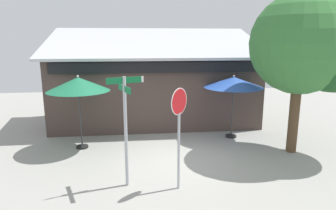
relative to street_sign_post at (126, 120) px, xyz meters
The scene contains 7 objects.
ground_plane 3.08m from the street_sign_post, 48.58° to the left, with size 28.00×28.00×0.10m, color #9E9B93.
cafe_building 6.64m from the street_sign_post, 79.22° to the left, with size 9.84×4.57×4.58m.
street_sign_post is the anchor object (origin of this frame).
stop_sign 1.43m from the street_sign_post, 13.62° to the right, with size 0.48×0.54×2.78m.
patio_umbrella_forest_green_left 3.62m from the street_sign_post, 119.22° to the left, with size 2.26×2.26×2.74m.
patio_umbrella_royal_blue_center 5.64m from the street_sign_post, 41.48° to the left, with size 2.38×2.38×2.59m.
shade_tree 6.65m from the street_sign_post, 16.35° to the left, with size 3.92×3.42×5.56m.
Camera 1 is at (-1.31, -9.47, 3.97)m, focal length 31.61 mm.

